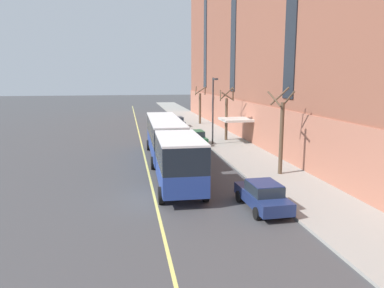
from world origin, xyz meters
name	(u,v)px	position (x,y,z in m)	size (l,w,h in m)	color
ground_plane	(157,201)	(0.00, 0.00, 0.00)	(260.00, 260.00, 0.00)	#424244
sidewalk	(283,179)	(9.13, 3.00, 0.07)	(4.96, 160.00, 0.15)	#9E9B93
city_bus	(169,142)	(1.62, 7.72, 2.07)	(3.13, 19.42, 3.56)	navy
parked_car_navy_1	(263,195)	(5.56, -2.41, 0.78)	(2.01, 4.57, 1.56)	navy
parked_car_darkgray_2	(177,122)	(5.49, 31.69, 0.78)	(2.02, 4.63, 1.56)	#4C4C51
parked_car_green_3	(195,138)	(5.51, 17.48, 0.78)	(2.09, 4.67, 1.56)	#23603D
street_tree_mid_block	(281,132)	(9.32, 4.13, 3.22)	(1.73, 1.71, 6.26)	brown
street_tree_far_uptown	(226,113)	(9.35, 19.19, 3.12)	(1.85, 1.88, 5.88)	brown
street_tree_far_downtown	(200,105)	(9.36, 34.32, 2.93)	(1.83, 1.88, 5.56)	brown
street_lamp	(213,104)	(7.26, 16.62, 4.37)	(0.36, 1.48, 6.89)	#2D2D30
lane_centerline	(152,186)	(-0.08, 3.00, 0.00)	(0.16, 140.00, 0.01)	#E0D66B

